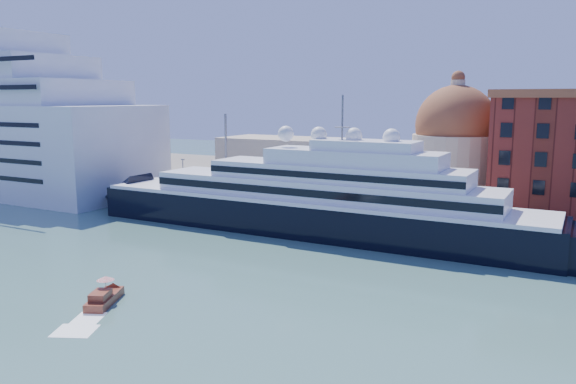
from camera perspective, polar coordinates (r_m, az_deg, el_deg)
The scene contains 9 objects.
ground at distance 83.44m, azimuth -7.65°, elevation -7.03°, with size 400.00×400.00×0.00m, color #3B675E.
quay at distance 111.62m, azimuth 2.59°, elevation -2.09°, with size 180.00×10.00×2.50m, color gray.
land at distance 149.14m, azimuth 9.42°, elevation 0.62°, with size 260.00×72.00×2.00m, color slate.
quay_fence at distance 107.29m, azimuth 1.56°, elevation -1.54°, with size 180.00×0.10×1.20m, color slate.
superyacht at distance 100.61m, azimuth 0.64°, elevation -1.24°, with size 94.73×13.13×28.31m.
service_barge at distance 132.61m, azimuth -20.97°, elevation -1.09°, with size 12.28×7.45×2.62m.
water_taxi at distance 69.60m, azimuth -18.20°, elevation -10.13°, with size 4.92×7.17×3.25m.
church at distance 129.62m, azimuth 9.74°, elevation 3.71°, with size 66.00×18.00×25.50m.
lamp_posts at distance 114.74m, azimuth -3.47°, elevation 2.57°, with size 120.80×2.40×18.00m.
Camera 1 is at (47.17, -64.68, 23.53)m, focal length 35.00 mm.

